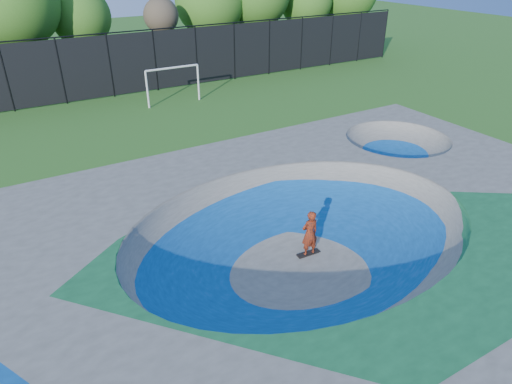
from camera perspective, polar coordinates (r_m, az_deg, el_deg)
ground at (r=14.38m, az=5.69°, el=-8.89°), size 120.00×120.00×0.00m
skate_deck at (r=13.94m, az=5.84°, el=-6.43°), size 22.00×14.00×1.50m
skater at (r=14.35m, az=6.73°, el=-5.16°), size 0.59×0.41×1.58m
skateboard at (r=14.79m, az=6.57°, el=-7.65°), size 0.79×0.27×0.05m
soccer_goal at (r=29.25m, az=-10.35°, el=13.80°), size 3.47×0.12×2.30m
fence at (r=31.59m, az=-17.78°, el=14.94°), size 48.09×0.09×4.04m
treeline at (r=36.87m, az=-17.73°, el=21.45°), size 53.79×7.27×8.55m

